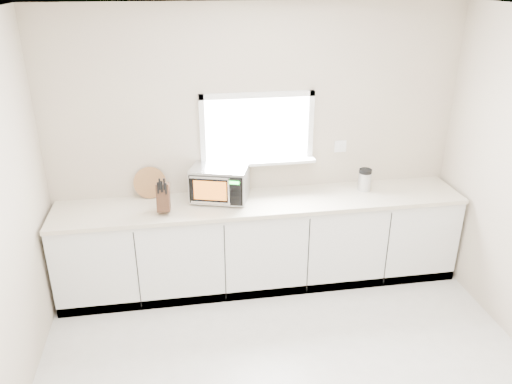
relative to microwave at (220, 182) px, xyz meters
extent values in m
cube|color=#B29E8E|center=(0.39, 0.21, 0.25)|extent=(4.00, 0.02, 2.70)
cube|color=white|center=(0.39, 0.19, 0.45)|extent=(1.00, 0.02, 0.60)
cube|color=white|center=(0.39, 0.13, 0.13)|extent=(1.12, 0.16, 0.03)
cube|color=white|center=(0.39, 0.18, 0.78)|extent=(1.10, 0.04, 0.05)
cube|color=white|center=(0.39, 0.18, 0.13)|extent=(1.10, 0.04, 0.05)
cube|color=white|center=(-0.14, 0.18, 0.45)|extent=(0.05, 0.04, 0.70)
cube|color=white|center=(0.91, 0.18, 0.45)|extent=(0.05, 0.04, 0.70)
cube|color=white|center=(1.24, 0.20, 0.22)|extent=(0.12, 0.01, 0.12)
cube|color=silver|center=(0.39, -0.09, -0.66)|extent=(3.92, 0.60, 0.88)
cube|color=beige|center=(0.39, -0.10, -0.20)|extent=(3.92, 0.64, 0.04)
cylinder|color=black|center=(-0.25, -0.08, -0.17)|extent=(0.02, 0.02, 0.02)
cylinder|color=black|center=(-0.16, 0.22, -0.17)|extent=(0.02, 0.02, 0.02)
cylinder|color=black|center=(0.16, -0.21, -0.17)|extent=(0.02, 0.02, 0.02)
cylinder|color=black|center=(0.26, 0.09, -0.17)|extent=(0.02, 0.02, 0.02)
cube|color=#BABDC2|center=(0.00, 0.01, 0.00)|extent=(0.61, 0.53, 0.31)
cube|color=black|center=(-0.06, -0.19, 0.00)|extent=(0.48, 0.16, 0.27)
cube|color=orange|center=(-0.11, -0.18, 0.00)|extent=(0.29, 0.09, 0.19)
cylinder|color=silver|center=(0.05, -0.25, 0.00)|extent=(0.02, 0.02, 0.24)
cube|color=black|center=(0.11, -0.24, 0.00)|extent=(0.12, 0.04, 0.27)
cube|color=#19FF33|center=(0.11, -0.25, 0.09)|extent=(0.08, 0.03, 0.03)
cube|color=silver|center=(0.00, 0.01, 0.16)|extent=(0.61, 0.53, 0.01)
cube|color=#462619|center=(-0.53, -0.19, -0.03)|extent=(0.12, 0.24, 0.29)
cube|color=black|center=(-0.57, -0.25, 0.08)|extent=(0.02, 0.05, 0.10)
cube|color=black|center=(-0.54, -0.25, 0.10)|extent=(0.02, 0.05, 0.10)
cube|color=black|center=(-0.50, -0.25, 0.07)|extent=(0.02, 0.05, 0.10)
cube|color=black|center=(-0.55, -0.25, 0.12)|extent=(0.02, 0.05, 0.10)
cube|color=black|center=(-0.51, -0.25, 0.12)|extent=(0.02, 0.05, 0.10)
cylinder|color=#A26B3E|center=(-0.66, 0.15, -0.02)|extent=(0.31, 0.07, 0.31)
cylinder|color=#BABDC2|center=(1.44, -0.02, -0.08)|extent=(0.14, 0.14, 0.18)
cylinder|color=black|center=(1.44, -0.02, 0.03)|extent=(0.13, 0.13, 0.04)
camera|label=1|loc=(-0.37, -4.37, 1.83)|focal=35.00mm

